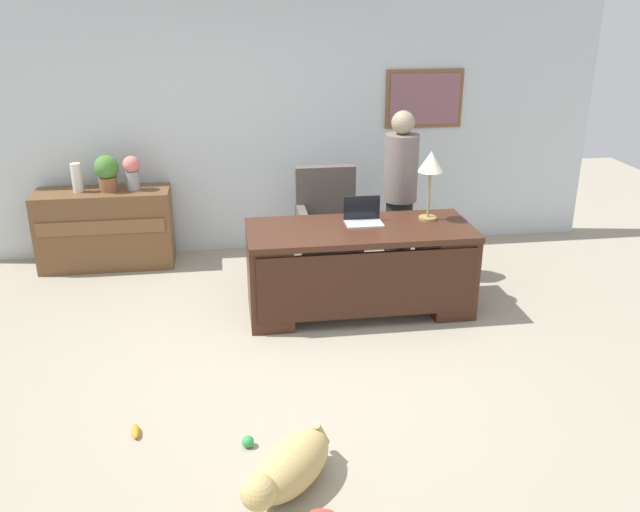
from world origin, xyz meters
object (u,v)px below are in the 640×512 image
Objects in this scene: armchair at (328,227)px; dog_toy_ball at (248,442)px; person_standing at (400,194)px; laptop at (363,217)px; credenza at (106,228)px; potted_plant at (107,171)px; dog_toy_bone at (135,431)px; desk_lamp at (431,166)px; dog_lying at (288,468)px; vase_with_flowers at (132,171)px; vase_empty at (77,178)px; desk at (360,267)px.

armchair is 2.93m from dog_toy_ball.
laptop is at bearing -129.65° from person_standing.
dog_toy_ball is (1.30, -3.23, -0.36)m from credenza.
dog_toy_bone is (0.50, -3.00, -0.97)m from potted_plant.
dog_lying is at bearing -121.85° from desk_lamp.
dog_lying is 1.10× the size of desk_lamp.
laptop is 0.73m from desk_lamp.
vase_with_flowers is 3.17m from dog_toy_bone.
person_standing reaches higher than laptop.
dog_toy_bone is at bearing -144.32° from desk_lamp.
armchair is 13.81× the size of dog_toy_ball.
desk_lamp is (0.77, -0.79, 0.78)m from armchair.
dog_lying is 4.12m from vase_empty.
dog_lying is (-1.38, -2.96, -0.69)m from person_standing.
credenza is 4.61× the size of vase_empty.
person_standing is (2.89, -0.71, 0.45)m from credenza.
person_standing is at bearing 100.83° from desk_lamp.
vase_empty is at bearing 158.38° from desk_lamp.
armchair is 2.53m from vase_empty.
desk_lamp is 3.19m from potted_plant.
armchair is 7.07× the size of dog_toy_bone.
potted_plant is at bearing 165.86° from person_standing.
dog_toy_bone is at bearing -123.03° from armchair.
person_standing is at bearing -15.41° from vase_with_flowers.
vase_empty is (-2.44, 0.49, 0.46)m from armchair.
credenza is at bearing 112.40° from dog_lying.
desk is 13.05× the size of dog_toy_bone.
dog_lying is (1.51, -3.66, -0.24)m from credenza.
desk is 2.75m from potted_plant.
dog_lying is 3.02m from desk_lamp.
desk is at bearing 41.46° from dog_toy_bone.
vase_with_flowers reaches higher than dog_lying.
dog_toy_ball is 0.75m from dog_toy_bone.
potted_plant reaches higher than desk.
person_standing is 3.33m from dog_lying.
credenza is (-2.36, 1.43, -0.03)m from desk.
armchair is 1.35m from desk_lamp.
person_standing reaches higher than vase_with_flowers.
desk is 25.50× the size of dog_toy_ball.
person_standing is (0.53, 0.73, 0.42)m from desk.
dog_lying is (-0.85, -2.23, -0.27)m from desk.
laptop is at bearing -76.71° from armchair.
person_standing reaches higher than vase_empty.
vase_with_flowers is at bearing 0.00° from vase_empty.
laptop is 2.38m from dog_toy_ball.
dog_toy_bone is at bearing -135.08° from person_standing.
credenza is at bearing 111.85° from dog_toy_ball.
credenza is 3.37m from desk_lamp.
dog_toy_ball is 0.51× the size of dog_toy_bone.
dog_lying is (-0.71, -3.18, -0.32)m from armchair.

